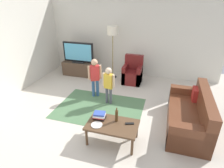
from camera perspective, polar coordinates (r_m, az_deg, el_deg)
ground at (r=4.62m, az=-2.18°, el=-10.42°), size 7.80×7.80×0.00m
wall_back at (r=6.78m, az=6.03°, el=13.91°), size 6.00×0.12×2.70m
area_rug at (r=5.01m, az=-3.73°, el=-7.19°), size 2.20×1.60×0.01m
tv_stand at (r=6.98m, az=-9.66°, el=4.57°), size 1.20×0.44×0.50m
tv at (r=6.78m, az=-10.12°, el=9.28°), size 1.10×0.28×0.71m
couch at (r=4.54m, az=22.76°, el=-8.98°), size 0.80×1.80×0.86m
armchair at (r=6.35m, az=6.23°, el=3.12°), size 0.60×0.60×0.90m
floor_lamp at (r=6.34m, az=0.23°, el=15.02°), size 0.36×0.36×1.78m
child_near_tv at (r=5.29m, az=-5.18°, el=2.84°), size 0.34×0.23×1.12m
child_center at (r=4.92m, az=-1.02°, el=0.42°), size 0.34×0.17×1.03m
coffee_table at (r=3.80m, az=0.12°, el=-12.55°), size 1.00×0.60×0.42m
book_stack at (r=3.89m, az=-3.80°, el=-9.48°), size 0.25×0.22×0.13m
bottle at (r=3.77m, az=1.39°, el=-9.49°), size 0.06×0.06×0.30m
tv_remote at (r=3.78m, az=5.32°, el=-11.76°), size 0.18×0.10×0.02m
plate at (r=3.75m, az=-4.62°, el=-12.15°), size 0.22×0.22×0.02m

